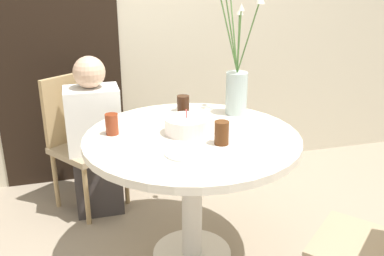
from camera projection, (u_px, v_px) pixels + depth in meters
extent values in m
plane|color=gray|center=(192.00, 256.00, 2.49)|extent=(16.00, 16.00, 0.00)
cube|color=beige|center=(148.00, 7.00, 3.12)|extent=(8.00, 0.05, 2.60)
cube|color=black|center=(55.00, 50.00, 3.02)|extent=(0.90, 0.01, 2.05)
cylinder|color=silver|center=(192.00, 139.00, 2.23)|extent=(1.13, 1.13, 0.04)
cylinder|color=silver|center=(192.00, 200.00, 2.36)|extent=(0.11, 0.11, 0.69)
cylinder|color=silver|center=(192.00, 253.00, 2.48)|extent=(0.45, 0.45, 0.03)
cube|color=#9E896B|center=(88.00, 149.00, 2.87)|extent=(0.56, 0.56, 0.04)
cube|color=tan|center=(68.00, 108.00, 2.89)|extent=(0.33, 0.25, 0.46)
cylinder|color=tan|center=(87.00, 196.00, 2.73)|extent=(0.03, 0.03, 0.41)
cylinder|color=tan|center=(126.00, 177.00, 2.97)|extent=(0.03, 0.03, 0.41)
cylinder|color=tan|center=(56.00, 180.00, 2.93)|extent=(0.03, 0.03, 0.41)
cylinder|color=tan|center=(95.00, 164.00, 3.18)|extent=(0.03, 0.03, 0.41)
cube|color=#9E896B|center=(363.00, 248.00, 1.86)|extent=(0.56, 0.56, 0.04)
cylinder|color=tan|center=(330.00, 256.00, 2.16)|extent=(0.03, 0.03, 0.41)
cylinder|color=white|center=(186.00, 125.00, 2.24)|extent=(0.23, 0.23, 0.08)
cylinder|color=#E54C4C|center=(186.00, 114.00, 2.22)|extent=(0.01, 0.01, 0.04)
cylinder|color=#B2C6C1|center=(236.00, 93.00, 2.51)|extent=(0.13, 0.13, 0.25)
cylinder|color=#4C7538|center=(228.00, 30.00, 2.37)|extent=(0.13, 0.02, 0.48)
cylinder|color=#4C7538|center=(238.00, 42.00, 2.45)|extent=(0.05, 0.10, 0.34)
cone|color=silver|center=(240.00, 11.00, 2.44)|extent=(0.04, 0.04, 0.05)
cylinder|color=#4C7538|center=(231.00, 28.00, 2.39)|extent=(0.09, 0.05, 0.50)
cylinder|color=#4C7538|center=(239.00, 40.00, 2.42)|extent=(0.03, 0.04, 0.36)
cone|color=silver|center=(241.00, 7.00, 2.37)|extent=(0.04, 0.04, 0.04)
cylinder|color=#4C7538|center=(234.00, 33.00, 2.47)|extent=(0.01, 0.17, 0.43)
cylinder|color=#4C7538|center=(248.00, 37.00, 2.36)|extent=(0.09, 0.10, 0.42)
cylinder|color=white|center=(186.00, 153.00, 2.00)|extent=(0.21, 0.21, 0.01)
cylinder|color=maroon|center=(112.00, 124.00, 2.22)|extent=(0.07, 0.07, 0.11)
cylinder|color=#33190C|center=(183.00, 107.00, 2.47)|extent=(0.07, 0.07, 0.13)
cylinder|color=#51280F|center=(222.00, 133.00, 2.09)|extent=(0.07, 0.07, 0.12)
cube|color=#383333|center=(98.00, 180.00, 2.90)|extent=(0.31, 0.24, 0.45)
cube|color=white|center=(93.00, 119.00, 2.75)|extent=(0.34, 0.24, 0.42)
sphere|color=#D1A889|center=(89.00, 72.00, 2.64)|extent=(0.20, 0.20, 0.20)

